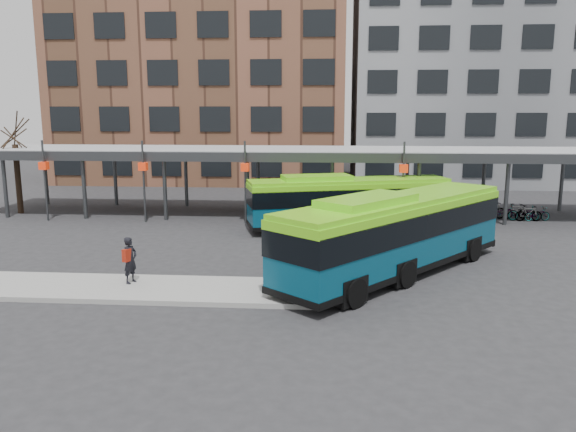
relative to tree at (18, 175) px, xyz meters
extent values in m
plane|color=#28282B|center=(18.00, -12.00, -2.43)|extent=(120.00, 120.00, 0.00)
cube|color=gray|center=(12.50, -15.00, -2.34)|extent=(14.00, 3.00, 0.18)
cube|color=#999B9E|center=(18.00, 1.00, 1.57)|extent=(40.00, 6.00, 0.35)
cube|color=#383A3D|center=(18.00, -2.00, 1.42)|extent=(40.00, 0.15, 0.55)
cylinder|color=#383A3D|center=(0.00, -1.50, -0.53)|extent=(0.24, 0.24, 3.80)
cylinder|color=#383A3D|center=(0.00, 3.50, -0.53)|extent=(0.24, 0.24, 3.80)
cylinder|color=#383A3D|center=(5.00, -1.50, -0.53)|extent=(0.24, 0.24, 3.80)
cylinder|color=#383A3D|center=(5.00, 3.50, -0.53)|extent=(0.24, 0.24, 3.80)
cylinder|color=#383A3D|center=(10.00, -1.50, -0.53)|extent=(0.24, 0.24, 3.80)
cylinder|color=#383A3D|center=(10.00, 3.50, -0.53)|extent=(0.24, 0.24, 3.80)
cylinder|color=#383A3D|center=(15.00, -1.50, -0.53)|extent=(0.24, 0.24, 3.80)
cylinder|color=#383A3D|center=(15.00, 3.50, -0.53)|extent=(0.24, 0.24, 3.80)
cylinder|color=#383A3D|center=(20.00, -1.50, -0.53)|extent=(0.24, 0.24, 3.80)
cylinder|color=#383A3D|center=(20.00, 3.50, -0.53)|extent=(0.24, 0.24, 3.80)
cylinder|color=#383A3D|center=(25.00, -1.50, -0.53)|extent=(0.24, 0.24, 3.80)
cylinder|color=#383A3D|center=(25.00, 3.50, -0.53)|extent=(0.24, 0.24, 3.80)
cylinder|color=#383A3D|center=(30.00, -1.50, -0.53)|extent=(0.24, 0.24, 3.80)
cylinder|color=#383A3D|center=(30.00, 3.50, -0.53)|extent=(0.24, 0.24, 3.80)
cylinder|color=#383A3D|center=(35.00, 3.50, -0.53)|extent=(0.24, 0.24, 3.80)
cylinder|color=#383A3D|center=(3.00, -2.30, -0.03)|extent=(0.12, 0.12, 4.80)
cube|color=red|center=(3.00, -2.30, 0.87)|extent=(0.45, 0.45, 0.45)
cylinder|color=#383A3D|center=(9.00, -2.30, -0.03)|extent=(0.12, 0.12, 4.80)
cube|color=red|center=(9.00, -2.30, 0.87)|extent=(0.45, 0.45, 0.45)
cylinder|color=#383A3D|center=(15.00, -2.30, -0.03)|extent=(0.12, 0.12, 4.80)
cube|color=red|center=(15.00, -2.30, 0.87)|extent=(0.45, 0.45, 0.45)
cylinder|color=#383A3D|center=(24.00, -2.30, -0.03)|extent=(0.12, 0.12, 4.80)
cube|color=red|center=(24.00, -2.30, 0.87)|extent=(0.45, 0.45, 0.45)
cylinder|color=black|center=(0.00, 0.00, -0.23)|extent=(0.36, 0.36, 4.40)
cylinder|color=black|center=(0.10, 0.00, 2.37)|extent=(0.08, 1.63, 1.59)
cylinder|color=black|center=(0.00, 0.10, 2.37)|extent=(1.63, 0.13, 1.59)
cylinder|color=black|center=(-0.10, -0.01, 2.37)|extent=(0.15, 1.63, 1.59)
cylinder|color=black|center=(0.00, -0.10, 2.37)|extent=(1.63, 0.10, 1.59)
cube|color=brown|center=(8.00, 20.00, 8.57)|extent=(26.00, 14.00, 22.00)
cube|color=slate|center=(34.00, 20.00, 7.57)|extent=(24.00, 14.00, 20.00)
cube|color=navy|center=(22.59, -12.09, -0.80)|extent=(9.87, 10.99, 2.55)
cube|color=black|center=(22.59, -12.09, -0.29)|extent=(9.95, 11.07, 0.97)
cube|color=#72DB16|center=(22.59, -12.09, 0.58)|extent=(9.79, 10.92, 0.20)
cube|color=#72DB16|center=(21.27, -13.65, 0.78)|extent=(4.04, 4.30, 0.36)
cube|color=black|center=(22.59, -12.09, -1.95)|extent=(9.95, 11.07, 0.24)
cylinder|color=black|center=(26.18, -9.78, -1.92)|extent=(0.89, 0.98, 1.02)
cylinder|color=black|center=(24.28, -8.17, -1.92)|extent=(0.89, 0.98, 1.02)
cylinder|color=black|center=(22.75, -13.83, -1.92)|extent=(0.89, 0.98, 1.02)
cylinder|color=black|center=(20.85, -12.22, -1.92)|extent=(0.89, 0.98, 1.02)
cylinder|color=black|center=(20.76, -16.17, -1.92)|extent=(0.89, 0.98, 1.02)
cylinder|color=black|center=(18.87, -14.55, -1.92)|extent=(0.89, 0.98, 1.02)
cube|color=navy|center=(20.93, -3.42, -0.96)|extent=(11.27, 5.34, 2.31)
cube|color=black|center=(20.93, -3.42, -0.50)|extent=(11.33, 5.40, 0.88)
cube|color=#72DB16|center=(20.93, -3.42, 0.29)|extent=(11.24, 5.25, 0.18)
cube|color=#72DB16|center=(19.16, -3.94, 0.47)|extent=(4.01, 2.63, 0.32)
cube|color=black|center=(20.93, -3.42, -2.00)|extent=(11.34, 5.41, 0.22)
cylinder|color=black|center=(24.79, -3.46, -1.97)|extent=(0.96, 0.53, 0.92)
cylinder|color=black|center=(24.15, -1.30, -1.97)|extent=(0.96, 0.53, 0.92)
cylinder|color=black|center=(20.19, -4.81, -1.97)|extent=(0.96, 0.53, 0.92)
cylinder|color=black|center=(19.55, -2.66, -1.97)|extent=(0.96, 0.53, 0.92)
cylinder|color=black|center=(17.53, -5.60, -1.97)|extent=(0.96, 0.53, 0.92)
cylinder|color=black|center=(16.90, -3.44, -1.97)|extent=(0.96, 0.53, 0.92)
imported|color=black|center=(12.53, -14.57, -1.38)|extent=(0.60, 0.74, 1.74)
cube|color=maroon|center=(12.47, -14.74, -1.15)|extent=(0.28, 0.37, 0.46)
imported|color=slate|center=(29.19, 0.38, -1.98)|extent=(1.84, 1.04, 0.91)
imported|color=slate|center=(29.73, 0.15, -1.90)|extent=(1.86, 1.00, 1.07)
imported|color=slate|center=(30.26, -0.14, -1.95)|extent=(1.87, 0.71, 0.97)
imported|color=slate|center=(31.21, 0.39, -1.96)|extent=(1.62, 0.67, 0.94)
imported|color=slate|center=(31.51, -0.13, -1.98)|extent=(1.83, 0.97, 0.91)
imported|color=slate|center=(31.70, -0.37, -1.95)|extent=(1.62, 0.55, 0.96)
imported|color=slate|center=(32.24, -0.26, -2.01)|extent=(1.70, 0.90, 0.85)
camera|label=1|loc=(19.90, -34.19, 4.07)|focal=35.00mm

